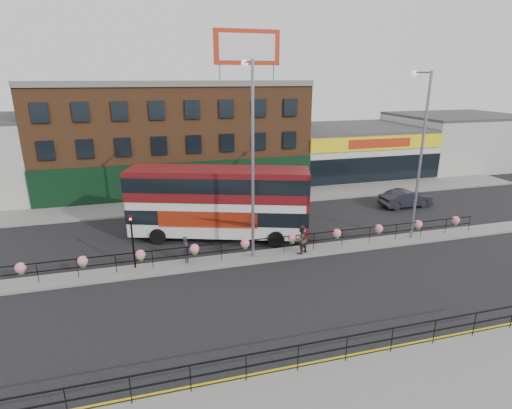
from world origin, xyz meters
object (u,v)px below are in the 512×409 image
object	(u,v)px
lamp_column_east	(420,143)
pedestrian_a	(186,249)
lamp_column_west	(251,146)
double_decker_bus	(219,196)
pedestrian_b	(301,239)
car	(406,198)

from	to	relation	value
lamp_column_east	pedestrian_a	bearing A→B (deg)	179.56
lamp_column_west	double_decker_bus	bearing A→B (deg)	109.99
pedestrian_b	lamp_column_west	xyz separation A→B (m)	(-3.01, 0.58, 5.89)
pedestrian_a	pedestrian_b	xyz separation A→B (m)	(7.01, -0.76, 0.14)
car	pedestrian_a	bearing A→B (deg)	105.57
car	lamp_column_west	size ratio (longest dim) A/B	0.40
double_decker_bus	lamp_column_west	distance (m)	5.51
double_decker_bus	pedestrian_a	size ratio (longest dim) A/B	7.83
double_decker_bus	lamp_column_east	bearing A→B (deg)	-15.74
pedestrian_b	lamp_column_east	world-z (taller)	lamp_column_east
double_decker_bus	pedestrian_b	size ratio (longest dim) A/B	6.68
car	lamp_column_east	world-z (taller)	lamp_column_east
pedestrian_a	lamp_column_west	size ratio (longest dim) A/B	0.14
double_decker_bus	pedestrian_b	bearing A→B (deg)	-44.10
double_decker_bus	car	bearing A→B (deg)	8.83
car	lamp_column_east	bearing A→B (deg)	144.77
car	lamp_column_west	xyz separation A→B (m)	(-15.36, -6.20, 6.21)
lamp_column_east	pedestrian_b	bearing A→B (deg)	-175.57
car	double_decker_bus	bearing A→B (deg)	97.11
pedestrian_b	lamp_column_west	world-z (taller)	lamp_column_west
car	lamp_column_west	bearing A→B (deg)	110.27
lamp_column_west	lamp_column_east	xyz separation A→B (m)	(11.29, 0.06, -0.32)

